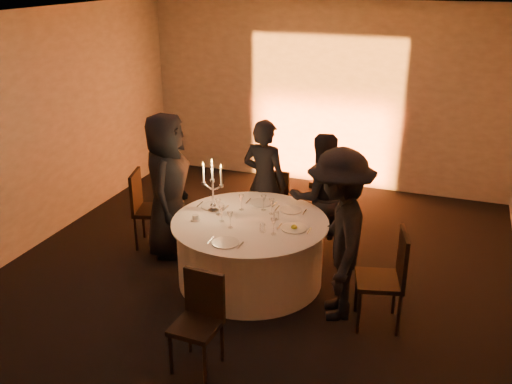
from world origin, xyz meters
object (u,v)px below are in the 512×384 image
(guest_back_left, at_px, (265,183))
(chair_left, at_px, (146,204))
(chair_right, at_px, (389,273))
(guest_right, at_px, (339,236))
(coffee_cup, at_px, (196,218))
(candelabra, at_px, (213,194))
(guest_left, at_px, (167,185))
(chair_back_right, at_px, (329,209))
(banquet_table, at_px, (250,251))
(chair_front, at_px, (200,315))
(chair_back_left, at_px, (277,197))
(guest_back_right, at_px, (320,196))

(guest_back_left, bearing_deg, chair_left, 32.99)
(chair_right, distance_m, guest_back_left, 2.28)
(guest_back_left, bearing_deg, guest_right, 143.21)
(coffee_cup, distance_m, candelabra, 0.37)
(guest_right, relative_size, coffee_cup, 16.75)
(guest_left, relative_size, guest_back_left, 1.09)
(chair_back_right, xyz_separation_m, guest_back_left, (-0.84, -0.17, 0.32))
(banquet_table, xyz_separation_m, chair_front, (0.10, -1.57, 0.13))
(chair_left, distance_m, chair_back_left, 1.76)
(chair_right, bearing_deg, guest_back_right, -154.13)
(chair_left, bearing_deg, guest_back_left, -82.86)
(chair_left, distance_m, guest_right, 2.82)
(chair_right, relative_size, guest_left, 0.57)
(chair_back_left, bearing_deg, chair_back_right, 173.58)
(guest_left, xyz_separation_m, candelabra, (0.72, -0.22, 0.07))
(chair_front, relative_size, coffee_cup, 8.40)
(chair_back_left, xyz_separation_m, chair_front, (0.20, -2.90, -0.02))
(guest_left, bearing_deg, chair_back_right, -79.79)
(guest_back_right, height_order, guest_right, guest_right)
(coffee_cup, bearing_deg, guest_back_right, 42.67)
(banquet_table, xyz_separation_m, chair_back_left, (-0.11, 1.33, 0.15))
(chair_back_right, height_order, guest_left, guest_left)
(candelabra, bearing_deg, chair_left, 164.35)
(chair_right, xyz_separation_m, candelabra, (-2.12, 0.45, 0.40))
(banquet_table, height_order, chair_left, chair_left)
(chair_back_left, height_order, guest_back_right, guest_back_right)
(chair_left, distance_m, chair_front, 2.61)
(chair_right, xyz_separation_m, guest_left, (-2.84, 0.67, 0.33))
(banquet_table, xyz_separation_m, chair_left, (-1.61, 0.41, 0.19))
(chair_front, relative_size, guest_back_left, 0.54)
(chair_right, height_order, guest_back_left, guest_back_left)
(banquet_table, relative_size, guest_back_left, 1.06)
(guest_left, relative_size, candelabra, 2.81)
(guest_back_left, relative_size, candelabra, 2.57)
(chair_right, bearing_deg, chair_left, -116.92)
(chair_back_left, relative_size, guest_back_left, 0.56)
(chair_right, bearing_deg, chair_front, -65.12)
(chair_front, relative_size, guest_right, 0.50)
(banquet_table, distance_m, guest_back_right, 1.16)
(chair_back_right, xyz_separation_m, candelabra, (-1.16, -1.09, 0.47))
(chair_right, xyz_separation_m, guest_back_right, (-1.03, 1.25, 0.21))
(chair_back_left, bearing_deg, guest_back_right, 152.27)
(guest_right, xyz_separation_m, coffee_cup, (-1.68, 0.14, -0.12))
(guest_back_left, relative_size, coffee_cup, 15.42)
(banquet_table, height_order, chair_right, chair_right)
(banquet_table, bearing_deg, candelabra, 168.70)
(guest_right, xyz_separation_m, candelabra, (-1.59, 0.43, 0.08))
(candelabra, bearing_deg, chair_back_left, 72.16)
(guest_left, height_order, coffee_cup, guest_left)
(guest_left, height_order, guest_right, guest_left)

